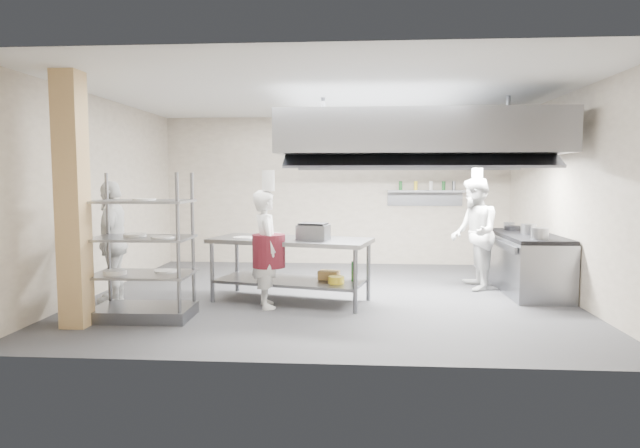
# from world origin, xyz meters

# --- Properties ---
(floor) EXTENTS (7.00, 7.00, 0.00)m
(floor) POSITION_xyz_m (0.00, 0.00, 0.00)
(floor) COLOR #2D2D2F
(floor) RESTS_ON ground
(ceiling) EXTENTS (7.00, 7.00, 0.00)m
(ceiling) POSITION_xyz_m (0.00, 0.00, 3.00)
(ceiling) COLOR silver
(ceiling) RESTS_ON wall_back
(wall_back) EXTENTS (7.00, 0.00, 7.00)m
(wall_back) POSITION_xyz_m (0.00, 3.00, 1.50)
(wall_back) COLOR gray
(wall_back) RESTS_ON ground
(wall_left) EXTENTS (0.00, 6.00, 6.00)m
(wall_left) POSITION_xyz_m (-3.50, 0.00, 1.50)
(wall_left) COLOR gray
(wall_left) RESTS_ON ground
(wall_right) EXTENTS (0.00, 6.00, 6.00)m
(wall_right) POSITION_xyz_m (3.50, 0.00, 1.50)
(wall_right) COLOR gray
(wall_right) RESTS_ON ground
(column) EXTENTS (0.30, 0.30, 3.00)m
(column) POSITION_xyz_m (-2.90, -1.90, 1.50)
(column) COLOR #E4B775
(column) RESTS_ON floor
(exhaust_hood) EXTENTS (4.00, 2.50, 0.60)m
(exhaust_hood) POSITION_xyz_m (1.30, 0.40, 2.40)
(exhaust_hood) COLOR gray
(exhaust_hood) RESTS_ON ceiling
(hood_strip_a) EXTENTS (1.60, 0.12, 0.04)m
(hood_strip_a) POSITION_xyz_m (0.40, 0.40, 2.08)
(hood_strip_a) COLOR white
(hood_strip_a) RESTS_ON exhaust_hood
(hood_strip_b) EXTENTS (1.60, 0.12, 0.04)m
(hood_strip_b) POSITION_xyz_m (2.20, 0.40, 2.08)
(hood_strip_b) COLOR white
(hood_strip_b) RESTS_ON exhaust_hood
(wall_shelf) EXTENTS (1.50, 0.28, 0.04)m
(wall_shelf) POSITION_xyz_m (1.80, 2.84, 1.50)
(wall_shelf) COLOR gray
(wall_shelf) RESTS_ON wall_back
(island) EXTENTS (2.41, 1.45, 0.91)m
(island) POSITION_xyz_m (-0.51, -0.44, 0.46)
(island) COLOR gray
(island) RESTS_ON floor
(island_worktop) EXTENTS (2.41, 1.45, 0.06)m
(island_worktop) POSITION_xyz_m (-0.51, -0.44, 0.88)
(island_worktop) COLOR gray
(island_worktop) RESTS_ON island
(island_undershelf) EXTENTS (2.22, 1.32, 0.04)m
(island_undershelf) POSITION_xyz_m (-0.51, -0.44, 0.30)
(island_undershelf) COLOR slate
(island_undershelf) RESTS_ON island
(pass_rack) EXTENTS (1.24, 0.74, 1.83)m
(pass_rack) POSITION_xyz_m (-2.25, -1.49, 0.92)
(pass_rack) COLOR slate
(pass_rack) RESTS_ON floor
(cooking_range) EXTENTS (0.80, 2.00, 0.84)m
(cooking_range) POSITION_xyz_m (3.08, 0.50, 0.42)
(cooking_range) COLOR gray
(cooking_range) RESTS_ON floor
(range_top) EXTENTS (0.78, 1.96, 0.06)m
(range_top) POSITION_xyz_m (3.08, 0.50, 0.87)
(range_top) COLOR black
(range_top) RESTS_ON cooking_range
(chef_head) EXTENTS (0.55, 0.68, 1.60)m
(chef_head) POSITION_xyz_m (-0.80, -0.80, 0.80)
(chef_head) COLOR silver
(chef_head) RESTS_ON floor
(chef_line) EXTENTS (0.68, 0.87, 1.78)m
(chef_line) POSITION_xyz_m (2.29, 0.61, 0.89)
(chef_line) COLOR silver
(chef_line) RESTS_ON floor
(chef_plating) EXTENTS (0.61, 1.07, 1.73)m
(chef_plating) POSITION_xyz_m (-3.00, -0.69, 0.86)
(chef_plating) COLOR white
(chef_plating) RESTS_ON floor
(griddle) EXTENTS (0.48, 0.41, 0.20)m
(griddle) POSITION_xyz_m (-0.18, -0.54, 1.01)
(griddle) COLOR slate
(griddle) RESTS_ON island_worktop
(wicker_basket) EXTENTS (0.32, 0.26, 0.12)m
(wicker_basket) POSITION_xyz_m (0.04, -0.41, 0.38)
(wicker_basket) COLOR olive
(wicker_basket) RESTS_ON island_undershelf
(stockpot) EXTENTS (0.23, 0.23, 0.16)m
(stockpot) POSITION_xyz_m (3.08, 0.46, 0.98)
(stockpot) COLOR gray
(stockpot) RESTS_ON range_top
(plate_stack) EXTENTS (0.28, 0.28, 0.05)m
(plate_stack) POSITION_xyz_m (-2.25, -1.49, 0.59)
(plate_stack) COLOR white
(plate_stack) RESTS_ON pass_rack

